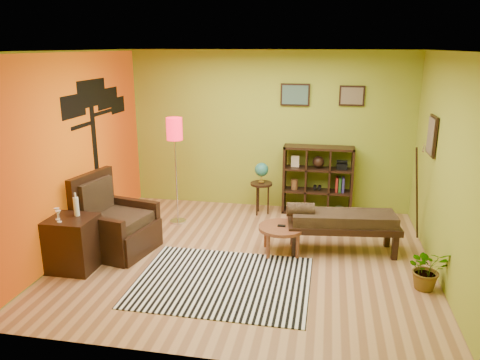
% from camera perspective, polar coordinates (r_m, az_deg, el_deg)
% --- Properties ---
extents(ground, '(5.00, 5.00, 0.00)m').
position_cam_1_polar(ground, '(6.66, 0.83, -9.39)').
color(ground, tan).
rests_on(ground, ground).
extents(room_shell, '(5.04, 4.54, 2.82)m').
position_cam_1_polar(room_shell, '(6.13, 0.06, 6.10)').
color(room_shell, '#92A32C').
rests_on(room_shell, ground).
extents(zebra_rug, '(2.18, 1.74, 0.01)m').
position_cam_1_polar(zebra_rug, '(6.03, -2.10, -12.23)').
color(zebra_rug, white).
rests_on(zebra_rug, ground).
extents(coffee_table, '(0.65, 0.65, 0.42)m').
position_cam_1_polar(coffee_table, '(6.69, 5.08, -6.09)').
color(coffee_table, brown).
rests_on(coffee_table, ground).
extents(armchair, '(1.09, 1.09, 1.12)m').
position_cam_1_polar(armchair, '(6.99, -15.12, -5.66)').
color(armchair, black).
rests_on(armchair, ground).
extents(side_cabinet, '(0.60, 0.55, 1.03)m').
position_cam_1_polar(side_cabinet, '(6.58, -19.75, -7.26)').
color(side_cabinet, black).
rests_on(side_cabinet, ground).
extents(floor_lamp, '(0.27, 0.27, 1.77)m').
position_cam_1_polar(floor_lamp, '(7.58, -7.96, 5.03)').
color(floor_lamp, silver).
rests_on(floor_lamp, ground).
extents(globe_table, '(0.38, 0.38, 0.92)m').
position_cam_1_polar(globe_table, '(8.09, 2.63, 0.55)').
color(globe_table, black).
rests_on(globe_table, ground).
extents(cube_shelf, '(1.20, 0.35, 1.20)m').
position_cam_1_polar(cube_shelf, '(8.27, 9.53, -0.03)').
color(cube_shelf, black).
rests_on(cube_shelf, ground).
extents(bench, '(1.62, 0.74, 0.72)m').
position_cam_1_polar(bench, '(6.81, 12.11, -4.93)').
color(bench, black).
rests_on(bench, ground).
extents(potted_plant, '(0.54, 0.59, 0.41)m').
position_cam_1_polar(potted_plant, '(6.21, 21.83, -10.47)').
color(potted_plant, '#26661E').
rests_on(potted_plant, ground).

